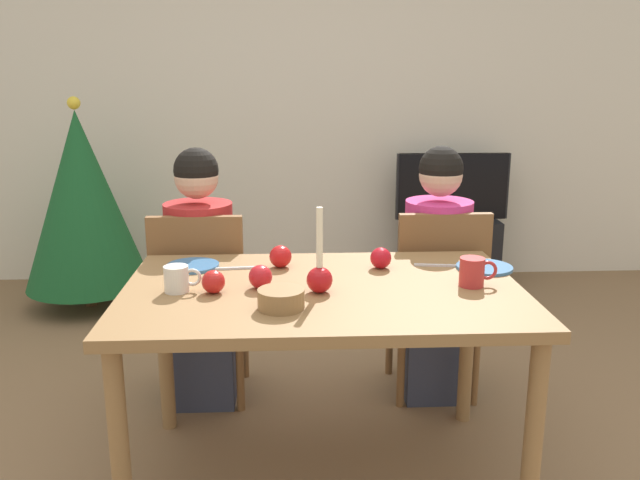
% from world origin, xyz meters
% --- Properties ---
extents(ground_plane, '(7.68, 7.68, 0.00)m').
position_xyz_m(ground_plane, '(0.00, 0.00, 0.00)').
color(ground_plane, brown).
extents(back_wall, '(6.40, 0.10, 2.60)m').
position_xyz_m(back_wall, '(0.00, 2.60, 1.30)').
color(back_wall, beige).
rests_on(back_wall, ground).
extents(dining_table, '(1.40, 0.90, 0.75)m').
position_xyz_m(dining_table, '(0.00, 0.00, 0.67)').
color(dining_table, olive).
rests_on(dining_table, ground).
extents(chair_left, '(0.40, 0.40, 0.90)m').
position_xyz_m(chair_left, '(-0.51, 0.61, 0.51)').
color(chair_left, brown).
rests_on(chair_left, ground).
extents(chair_right, '(0.40, 0.40, 0.90)m').
position_xyz_m(chair_right, '(0.55, 0.61, 0.51)').
color(chair_right, brown).
rests_on(chair_right, ground).
extents(person_left_child, '(0.30, 0.30, 1.17)m').
position_xyz_m(person_left_child, '(-0.51, 0.64, 0.57)').
color(person_left_child, '#33384C').
rests_on(person_left_child, ground).
extents(person_right_child, '(0.30, 0.30, 1.17)m').
position_xyz_m(person_right_child, '(0.55, 0.64, 0.57)').
color(person_right_child, '#33384C').
rests_on(person_right_child, ground).
extents(tv_stand, '(0.64, 0.40, 0.48)m').
position_xyz_m(tv_stand, '(1.03, 2.30, 0.24)').
color(tv_stand, black).
rests_on(tv_stand, ground).
extents(tv, '(0.79, 0.05, 0.46)m').
position_xyz_m(tv, '(1.03, 2.30, 0.71)').
color(tv, black).
rests_on(tv, tv_stand).
extents(christmas_tree, '(0.78, 0.78, 1.34)m').
position_xyz_m(christmas_tree, '(-1.41, 1.97, 0.70)').
color(christmas_tree, brown).
rests_on(christmas_tree, ground).
extents(candle_centerpiece, '(0.09, 0.09, 0.30)m').
position_xyz_m(candle_centerpiece, '(-0.01, -0.06, 0.81)').
color(candle_centerpiece, red).
rests_on(candle_centerpiece, dining_table).
extents(plate_left, '(0.20, 0.20, 0.01)m').
position_xyz_m(plate_left, '(-0.49, 0.27, 0.76)').
color(plate_left, teal).
rests_on(plate_left, dining_table).
extents(plate_right, '(0.21, 0.21, 0.01)m').
position_xyz_m(plate_right, '(0.63, 0.19, 0.76)').
color(plate_right, teal).
rests_on(plate_right, dining_table).
extents(mug_left, '(0.13, 0.08, 0.09)m').
position_xyz_m(mug_left, '(-0.50, -0.02, 0.80)').
color(mug_left, silver).
rests_on(mug_left, dining_table).
extents(mug_right, '(0.13, 0.09, 0.10)m').
position_xyz_m(mug_right, '(0.53, -0.01, 0.80)').
color(mug_right, '#B72D2D').
rests_on(mug_right, dining_table).
extents(fork_left, '(0.18, 0.03, 0.01)m').
position_xyz_m(fork_left, '(-0.32, 0.24, 0.75)').
color(fork_left, silver).
rests_on(fork_left, dining_table).
extents(fork_right, '(0.18, 0.04, 0.01)m').
position_xyz_m(fork_right, '(0.46, 0.23, 0.75)').
color(fork_right, silver).
rests_on(fork_right, dining_table).
extents(bowl_walnuts, '(0.15, 0.15, 0.06)m').
position_xyz_m(bowl_walnuts, '(-0.14, -0.21, 0.78)').
color(bowl_walnuts, olive).
rests_on(bowl_walnuts, dining_table).
extents(apple_near_candle, '(0.08, 0.08, 0.08)m').
position_xyz_m(apple_near_candle, '(-0.38, -0.04, 0.79)').
color(apple_near_candle, red).
rests_on(apple_near_candle, dining_table).
extents(apple_by_left_plate, '(0.08, 0.08, 0.08)m').
position_xyz_m(apple_by_left_plate, '(-0.22, -0.00, 0.79)').
color(apple_by_left_plate, red).
rests_on(apple_by_left_plate, dining_table).
extents(apple_by_right_mug, '(0.09, 0.09, 0.09)m').
position_xyz_m(apple_by_right_mug, '(-0.15, 0.25, 0.79)').
color(apple_by_right_mug, red).
rests_on(apple_by_right_mug, dining_table).
extents(apple_far_edge, '(0.08, 0.08, 0.08)m').
position_xyz_m(apple_far_edge, '(0.23, 0.22, 0.79)').
color(apple_far_edge, red).
rests_on(apple_far_edge, dining_table).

